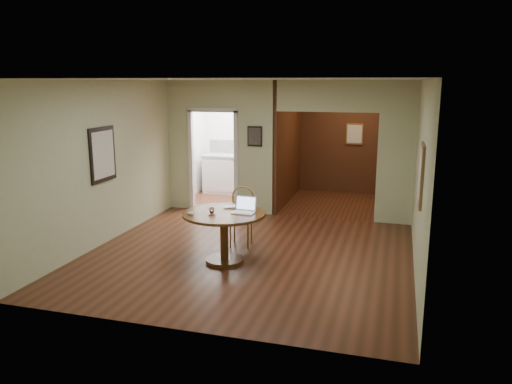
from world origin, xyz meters
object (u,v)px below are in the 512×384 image
(chair, at_px, (242,213))
(closed_laptop, at_px, (234,207))
(open_laptop, at_px, (245,208))
(dining_table, at_px, (224,225))

(chair, height_order, closed_laptop, chair)
(open_laptop, distance_m, closed_laptop, 0.30)
(dining_table, height_order, closed_laptop, closed_laptop)
(dining_table, height_order, chair, chair)
(dining_table, bearing_deg, chair, 90.00)
(closed_laptop, bearing_deg, chair, 67.62)
(chair, distance_m, open_laptop, 0.86)
(chair, bearing_deg, closed_laptop, -89.17)
(open_laptop, height_order, closed_laptop, open_laptop)
(open_laptop, bearing_deg, chair, 114.21)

